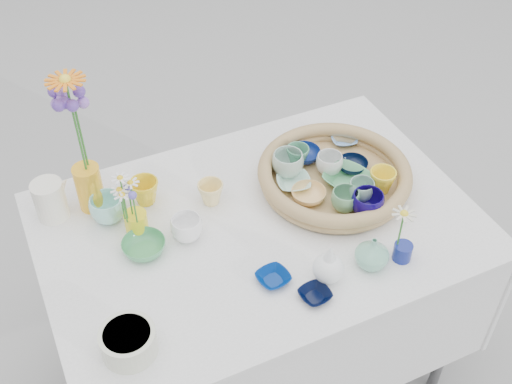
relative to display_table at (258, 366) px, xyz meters
name	(u,v)px	position (x,y,z in m)	size (l,w,h in m)	color
ground	(258,366)	(0.00, 0.00, 0.00)	(80.00, 80.00, 0.00)	#A6A6A6
display_table	(258,366)	(0.00, 0.00, 0.00)	(1.26, 0.86, 0.77)	white
wicker_tray	(334,176)	(0.28, 0.05, 0.80)	(0.47, 0.47, 0.08)	olive
tray_ceramic_0	(304,155)	(0.25, 0.18, 0.80)	(0.11, 0.11, 0.03)	navy
tray_ceramic_1	(352,166)	(0.36, 0.07, 0.80)	(0.10, 0.10, 0.03)	black
tray_ceramic_2	(382,181)	(0.39, -0.05, 0.82)	(0.08, 0.08, 0.07)	yellow
tray_ceramic_3	(347,179)	(0.31, 0.02, 0.80)	(0.14, 0.14, 0.03)	#57A870
tray_ceramic_4	(345,200)	(0.25, -0.07, 0.82)	(0.08, 0.08, 0.07)	#63A273
tray_ceramic_5	(293,182)	(0.16, 0.08, 0.80)	(0.10, 0.10, 0.03)	silver
tray_ceramic_6	(288,164)	(0.17, 0.14, 0.82)	(0.10, 0.10, 0.08)	#A6C4B7
tray_ceramic_7	(329,164)	(0.29, 0.09, 0.82)	(0.08, 0.08, 0.07)	silver
tray_ceramic_8	(344,140)	(0.41, 0.20, 0.79)	(0.09, 0.09, 0.02)	#7DB4FF
tray_ceramic_9	(367,204)	(0.29, -0.11, 0.82)	(0.10, 0.10, 0.08)	#0E034E
tray_ceramic_10	(309,195)	(0.17, 0.01, 0.80)	(0.10, 0.10, 0.03)	#E8B871
tray_ceramic_11	(361,190)	(0.31, -0.05, 0.81)	(0.08, 0.08, 0.06)	#95C0AF
tray_ceramic_12	(297,156)	(0.21, 0.17, 0.82)	(0.07, 0.07, 0.07)	#478B68
loose_ceramic_0	(145,192)	(-0.27, 0.23, 0.81)	(0.09, 0.09, 0.08)	yellow
loose_ceramic_1	(211,193)	(-0.09, 0.14, 0.80)	(0.08, 0.08, 0.07)	#FFE28C
loose_ceramic_2	(144,247)	(-0.34, 0.03, 0.78)	(0.12, 0.12, 0.04)	#469D60
loose_ceramic_3	(187,228)	(-0.21, 0.03, 0.80)	(0.09, 0.09, 0.07)	white
loose_ceramic_4	(273,278)	(-0.06, -0.21, 0.78)	(0.09, 0.09, 0.02)	navy
loose_ceramic_5	(108,209)	(-0.39, 0.20, 0.81)	(0.10, 0.10, 0.08)	#97E2D7
loose_ceramic_6	(315,295)	(0.02, -0.31, 0.78)	(0.08, 0.08, 0.02)	black
fluted_bowl	(128,342)	(-0.47, -0.26, 0.80)	(0.14, 0.14, 0.07)	beige
bud_vase_paleblue	(329,263)	(0.08, -0.27, 0.83)	(0.08, 0.08, 0.13)	white
bud_vase_seafoam	(372,253)	(0.21, -0.28, 0.81)	(0.09, 0.09, 0.10)	#73B89B
bud_vase_cobalt	(402,252)	(0.30, -0.29, 0.79)	(0.05, 0.05, 0.05)	navy
single_daisy	(401,229)	(0.29, -0.28, 0.87)	(0.08, 0.08, 0.13)	beige
tall_vase_yellow	(89,187)	(-0.42, 0.28, 0.84)	(0.08, 0.08, 0.15)	yellow
gerbera	(76,127)	(-0.42, 0.27, 1.06)	(0.12, 0.12, 0.32)	orange
hydrangea	(81,135)	(-0.41, 0.29, 1.02)	(0.09, 0.09, 0.30)	#5E39A5
white_pitcher	(50,200)	(-0.54, 0.28, 0.83)	(0.13, 0.09, 0.12)	white
daisy_cup	(136,223)	(-0.33, 0.12, 0.80)	(0.07, 0.07, 0.07)	yellow
daisy_posy	(129,199)	(-0.34, 0.10, 0.91)	(0.08, 0.08, 0.15)	white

